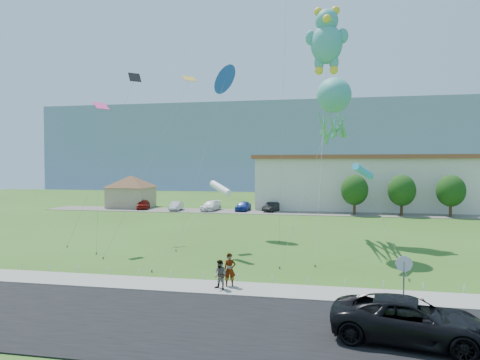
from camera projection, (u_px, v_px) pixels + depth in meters
name	position (u px, v px, depth m)	size (l,w,h in m)	color
ground	(225.00, 276.00, 25.90)	(160.00, 160.00, 0.00)	#2D5417
road	(183.00, 323.00, 18.05)	(80.00, 8.00, 0.06)	black
sidewalk	(214.00, 287.00, 23.20)	(80.00, 2.50, 0.10)	gray
parking_strip	(281.00, 212.00, 60.25)	(70.00, 6.00, 0.06)	#59544C
hill_ridge	(305.00, 148.00, 143.22)	(160.00, 50.00, 25.00)	gray
pavilion	(131.00, 188.00, 67.63)	(9.20, 9.20, 5.00)	tan
warehouse	(460.00, 182.00, 64.01)	(61.00, 15.00, 8.20)	beige
stop_sign	(404.00, 269.00, 19.91)	(0.80, 0.07, 2.50)	slate
rope_fence	(220.00, 277.00, 24.62)	(26.05, 0.05, 0.50)	white
tree_near	(355.00, 190.00, 57.26)	(3.60, 3.60, 5.47)	#3F2B19
tree_mid	(402.00, 190.00, 56.12)	(3.60, 3.60, 5.47)	#3F2B19
tree_far	(451.00, 191.00, 54.98)	(3.60, 3.60, 5.47)	#3F2B19
suv	(411.00, 320.00, 16.05)	(2.69, 5.83, 1.62)	black
pedestrian_left	(230.00, 270.00, 23.26)	(0.66, 0.43, 1.80)	gray
pedestrian_right	(220.00, 275.00, 22.71)	(0.75, 0.59, 1.55)	gray
parked_car_red	(143.00, 204.00, 64.73)	(1.67, 4.16, 1.42)	maroon
parked_car_silver	(176.00, 206.00, 62.75)	(1.37, 3.92, 1.29)	#BCBAC2
parked_car_white	(211.00, 206.00, 62.40)	(1.96, 4.83, 1.40)	white
parked_car_blue	(243.00, 206.00, 62.15)	(1.66, 4.12, 1.40)	navy
parked_car_black	(272.00, 207.00, 61.29)	(1.38, 3.96, 1.31)	black
octopus_kite	(333.00, 109.00, 34.21)	(4.89, 13.84, 13.38)	teal
teddy_bear_kite	(327.00, 39.00, 39.81)	(3.95, 14.06, 21.43)	teal
small_kite_pink	(100.00, 121.00, 34.45)	(1.80, 3.62, 11.96)	#F1358E
small_kite_cyan	(363.00, 172.00, 28.86)	(2.55, 5.31, 6.71)	#2DA4CB
small_kite_white	(220.00, 189.00, 31.31)	(3.41, 6.68, 5.44)	white
small_kite_blue	(224.00, 83.00, 41.89)	(2.56, 10.68, 15.83)	blue
small_kite_yellow	(180.00, 99.00, 36.10)	(4.65, 8.62, 14.63)	gold
small_kite_black	(127.00, 97.00, 39.53)	(3.66, 7.35, 15.41)	black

